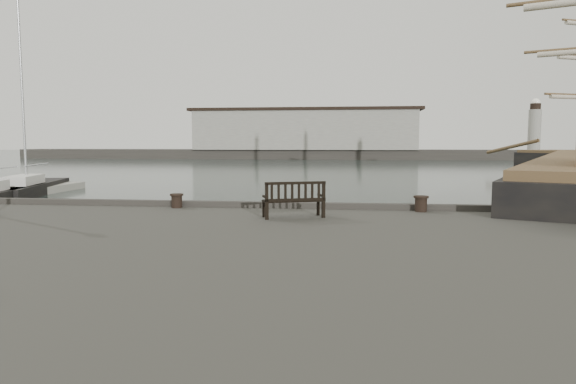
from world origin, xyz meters
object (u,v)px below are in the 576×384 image
object	(u,v)px
bollard_right	(421,204)
bench	(294,206)
yacht_b	(30,191)
bollard_left	(177,201)

from	to	relation	value
bollard_right	bench	bearing A→B (deg)	-155.48
bench	yacht_b	xyz separation A→B (m)	(-20.43, 18.84, -1.62)
bollard_left	yacht_b	world-z (taller)	yacht_b
yacht_b	bollard_left	bearing A→B (deg)	-61.15
bench	bollard_left	bearing A→B (deg)	136.78
bench	bollard_right	bearing A→B (deg)	4.31
bench	yacht_b	distance (m)	27.84
bench	bollard_right	xyz separation A→B (m)	(3.64, 1.66, -0.07)
bench	bollard_right	distance (m)	4.00
bollard_left	bollard_right	size ratio (longest dim) A/B	0.94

